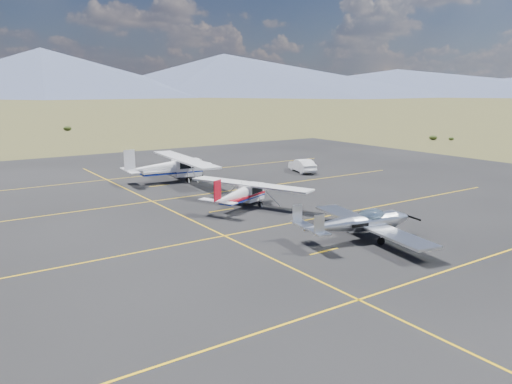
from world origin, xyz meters
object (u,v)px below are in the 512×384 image
object	(u,v)px
aircraft_cessna	(243,193)
aircraft_plain	(172,167)
aircraft_low_wing	(360,223)
sedan	(302,165)

from	to	relation	value
aircraft_cessna	aircraft_plain	world-z (taller)	aircraft_plain
aircraft_low_wing	aircraft_cessna	size ratio (longest dim) A/B	1.03
aircraft_low_wing	aircraft_plain	distance (m)	22.78
aircraft_low_wing	aircraft_cessna	distance (m)	10.46
aircraft_low_wing	sedan	distance (m)	23.43
aircraft_low_wing	aircraft_cessna	world-z (taller)	aircraft_cessna
aircraft_low_wing	aircraft_plain	xyz separation A→B (m)	(-1.34, 22.73, 0.40)
aircraft_plain	sedan	size ratio (longest dim) A/B	3.08
aircraft_low_wing	aircraft_plain	world-z (taller)	aircraft_plain
sedan	aircraft_low_wing	bearing A→B (deg)	73.60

